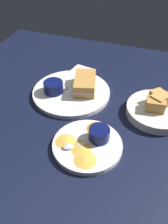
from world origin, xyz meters
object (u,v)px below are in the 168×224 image
(spoon_by_dark_ramekin, at_px, (68,87))
(plate_chips_companion, at_px, (87,145))
(spoon_by_gravy_ramekin, at_px, (72,146))
(plate_sandwich_main, at_px, (71,92))
(sandwich_half_near, at_px, (86,83))
(ramekin_dark_sauce, at_px, (53,87))
(bread_basket_rear, at_px, (157,109))
(ramekin_light_gravy, at_px, (99,134))

(spoon_by_dark_ramekin, xyz_separation_m, plate_chips_companion, (0.24, 0.16, -0.01))
(spoon_by_gravy_ramekin, bearing_deg, plate_sandwich_main, -157.47)
(sandwich_half_near, relative_size, ramekin_dark_sauce, 2.04)
(ramekin_dark_sauce, xyz_separation_m, bread_basket_rear, (-0.02, 0.38, -0.02))
(sandwich_half_near, distance_m, plate_chips_companion, 0.28)
(plate_sandwich_main, height_order, sandwich_half_near, sandwich_half_near)
(sandwich_half_near, distance_m, spoon_by_gravy_ramekin, 0.29)
(plate_sandwich_main, bearing_deg, spoon_by_gravy_ramekin, 22.53)
(spoon_by_dark_ramekin, distance_m, ramekin_light_gravy, 0.28)
(plate_sandwich_main, bearing_deg, sandwich_half_near, 123.50)
(ramekin_dark_sauce, bearing_deg, bread_basket_rear, 92.97)
(ramekin_light_gravy, xyz_separation_m, spoon_by_gravy_ramekin, (0.06, -0.06, -0.02))
(spoon_by_dark_ramekin, distance_m, spoon_by_gravy_ramekin, 0.30)
(ramekin_light_gravy, distance_m, bread_basket_rear, 0.24)
(sandwich_half_near, height_order, ramekin_light_gravy, sandwich_half_near)
(plate_chips_companion, distance_m, ramekin_light_gravy, 0.05)
(plate_chips_companion, relative_size, bread_basket_rear, 1.00)
(spoon_by_dark_ramekin, distance_m, plate_chips_companion, 0.29)
(ramekin_dark_sauce, bearing_deg, sandwich_half_near, 118.62)
(sandwich_half_near, height_order, ramekin_dark_sauce, sandwich_half_near)
(spoon_by_gravy_ramekin, bearing_deg, ramekin_light_gravy, 132.48)
(plate_sandwich_main, xyz_separation_m, sandwich_half_near, (-0.03, 0.05, 0.03))
(sandwich_half_near, bearing_deg, spoon_by_dark_ramekin, -74.95)
(plate_sandwich_main, relative_size, plate_chips_companion, 1.40)
(plate_sandwich_main, xyz_separation_m, ramekin_light_gravy, (0.20, 0.17, 0.03))
(plate_chips_companion, height_order, bread_basket_rear, bread_basket_rear)
(plate_sandwich_main, height_order, ramekin_dark_sauce, ramekin_dark_sauce)
(spoon_by_dark_ramekin, height_order, ramekin_light_gravy, ramekin_light_gravy)
(bread_basket_rear, bearing_deg, spoon_by_dark_ramekin, -93.47)
(ramekin_dark_sauce, distance_m, plate_chips_companion, 0.29)
(spoon_by_dark_ramekin, distance_m, bread_basket_rear, 0.34)
(bread_basket_rear, bearing_deg, ramekin_dark_sauce, -87.03)
(spoon_by_dark_ramekin, xyz_separation_m, ramekin_light_gravy, (0.21, 0.19, 0.02))
(plate_sandwich_main, distance_m, spoon_by_gravy_ramekin, 0.28)
(spoon_by_dark_ramekin, relative_size, spoon_by_gravy_ramekin, 0.91)
(sandwich_half_near, height_order, plate_chips_companion, sandwich_half_near)
(sandwich_half_near, xyz_separation_m, ramekin_light_gravy, (0.23, 0.12, -0.00))
(plate_sandwich_main, bearing_deg, spoon_by_dark_ramekin, -123.83)
(ramekin_light_gravy, height_order, bread_basket_rear, bread_basket_rear)
(spoon_by_gravy_ramekin, relative_size, bread_basket_rear, 0.43)
(plate_chips_companion, relative_size, ramekin_light_gravy, 3.30)
(plate_sandwich_main, bearing_deg, bread_basket_rear, 88.64)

